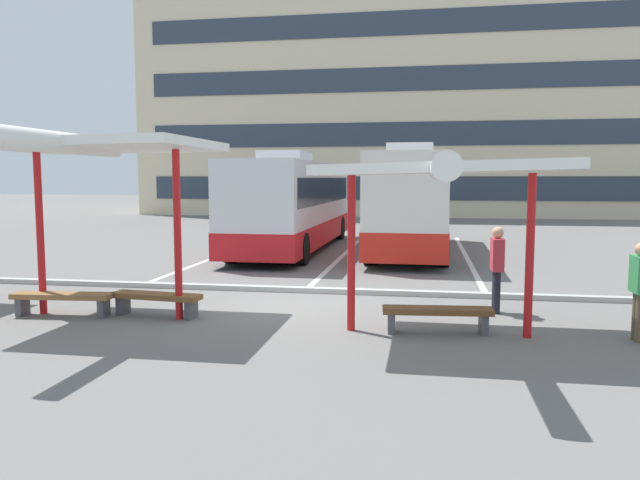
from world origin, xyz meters
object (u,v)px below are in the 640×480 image
(bench_2, at_px, (63,299))
(waiting_passenger_1, at_px, (497,263))
(waiting_shelter_2, at_px, (440,172))
(coach_bus_0, at_px, (294,205))
(waiting_passenger_0, at_px, (640,285))
(waiting_shelter_1, at_px, (97,149))
(bench_4, at_px, (437,314))
(bench_3, at_px, (156,299))
(coach_bus_1, at_px, (412,204))

(bench_2, relative_size, waiting_passenger_1, 1.15)
(bench_2, xyz_separation_m, waiting_shelter_2, (7.12, -0.42, 2.42))
(coach_bus_0, distance_m, waiting_passenger_0, 14.41)
(coach_bus_0, relative_size, waiting_shelter_1, 2.24)
(waiting_shelter_2, xyz_separation_m, bench_4, (-0.00, 0.29, -2.42))
(waiting_shelter_2, bearing_deg, coach_bus_0, 112.60)
(waiting_passenger_1, bearing_deg, waiting_passenger_0, -41.50)
(waiting_passenger_0, bearing_deg, bench_4, -179.33)
(bench_4, bearing_deg, waiting_shelter_2, -90.00)
(bench_2, relative_size, waiting_passenger_0, 1.21)
(bench_2, relative_size, bench_3, 1.08)
(waiting_shelter_1, bearing_deg, waiting_passenger_0, 0.24)
(bench_2, height_order, waiting_passenger_1, waiting_passenger_1)
(coach_bus_1, bearing_deg, bench_4, -86.53)
(waiting_shelter_1, bearing_deg, bench_3, 24.63)
(coach_bus_1, bearing_deg, waiting_shelter_2, -86.61)
(waiting_passenger_1, bearing_deg, bench_3, -167.52)
(coach_bus_0, xyz_separation_m, bench_4, (5.04, -11.82, -1.31))
(waiting_shelter_2, xyz_separation_m, waiting_passenger_0, (3.23, 0.33, -1.83))
(coach_bus_1, distance_m, bench_2, 13.21)
(bench_2, xyz_separation_m, bench_4, (7.12, -0.13, -0.00))
(waiting_passenger_1, bearing_deg, waiting_shelter_1, -165.95)
(waiting_passenger_0, relative_size, waiting_passenger_1, 0.95)
(waiting_shelter_2, bearing_deg, coach_bus_1, 93.39)
(bench_3, distance_m, waiting_passenger_1, 6.69)
(waiting_shelter_1, bearing_deg, waiting_passenger_1, 14.05)
(waiting_passenger_1, bearing_deg, bench_4, -122.57)
(bench_2, height_order, bench_3, same)
(coach_bus_0, relative_size, bench_3, 6.22)
(bench_2, distance_m, bench_3, 1.82)
(bench_2, distance_m, waiting_passenger_1, 8.50)
(waiting_shelter_1, distance_m, waiting_passenger_1, 7.94)
(coach_bus_0, bearing_deg, bench_4, -66.90)
(coach_bus_0, xyz_separation_m, bench_3, (-0.28, -11.41, -1.31))
(waiting_shelter_1, bearing_deg, bench_4, 0.02)
(coach_bus_0, relative_size, bench_4, 5.97)
(waiting_shelter_1, bearing_deg, bench_2, 171.81)
(coach_bus_0, height_order, bench_4, coach_bus_0)
(waiting_shelter_2, distance_m, waiting_passenger_1, 3.02)
(coach_bus_1, xyz_separation_m, bench_3, (-4.62, -11.18, -1.42))
(bench_3, bearing_deg, bench_4, -4.41)
(bench_4, bearing_deg, coach_bus_0, 113.10)
(waiting_shelter_1, height_order, bench_2, waiting_shelter_1)
(waiting_shelter_2, bearing_deg, waiting_passenger_0, 5.88)
(bench_3, height_order, bench_4, same)
(waiting_shelter_1, height_order, waiting_shelter_2, waiting_shelter_1)
(coach_bus_1, bearing_deg, coach_bus_0, 176.92)
(coach_bus_0, xyz_separation_m, waiting_passenger_0, (8.27, -11.78, -0.72))
(waiting_shelter_1, relative_size, waiting_passenger_1, 2.95)
(bench_3, distance_m, waiting_shelter_2, 5.89)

